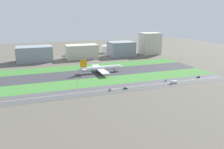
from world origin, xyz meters
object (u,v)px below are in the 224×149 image
at_px(truck_0, 174,82).
at_px(cargo_warehouse, 150,43).
at_px(traffic_light, 77,85).
at_px(fuel_tank_west, 75,50).
at_px(terminal_building, 35,54).
at_px(airliner, 100,68).
at_px(fuel_tank_centre, 90,50).
at_px(fuel_tank_east, 107,49).
at_px(hangar_building, 82,52).
at_px(car_0, 165,81).
at_px(car_1, 198,77).
at_px(car_2, 111,90).
at_px(office_tower, 121,49).
at_px(car_3, 125,88).

distance_m(truck_0, cargo_warehouse, 207.02).
xyz_separation_m(traffic_light, fuel_tank_west, (39.43, 219.01, 4.54)).
xyz_separation_m(terminal_building, fuel_tank_west, (79.11, 45.00, -4.17)).
height_order(traffic_light, cargo_warehouse, cargo_warehouse).
distance_m(airliner, fuel_tank_centre, 161.28).
height_order(fuel_tank_west, fuel_tank_centre, fuel_tank_west).
xyz_separation_m(fuel_tank_west, fuel_tank_east, (66.98, 0.00, -1.14)).
height_order(hangar_building, fuel_tank_east, hangar_building).
relative_size(truck_0, car_0, 1.91).
xyz_separation_m(truck_0, fuel_tank_east, (-4.16, 237.00, 6.02)).
relative_size(traffic_light, fuel_tank_west, 0.33).
xyz_separation_m(car_0, hangar_building, (-62.62, 182.00, 11.67)).
bearing_deg(car_1, traffic_light, 177.04).
relative_size(car_2, hangar_building, 0.08).
xyz_separation_m(truck_0, office_tower, (11.24, 192.00, 12.14)).
distance_m(cargo_warehouse, fuel_tank_east, 91.96).
xyz_separation_m(car_3, car_2, (-17.13, 0.00, 0.00)).
bearing_deg(hangar_building, fuel_tank_centre, 58.16).
relative_size(car_0, fuel_tank_centre, 0.19).
bearing_deg(airliner, fuel_tank_east, 68.59).
xyz_separation_m(car_0, car_3, (-56.64, -10.00, 0.00)).
bearing_deg(fuel_tank_centre, hangar_building, -121.84).
xyz_separation_m(hangar_building, fuel_tank_east, (63.34, 45.00, -4.90)).
bearing_deg(terminal_building, airliner, -53.70).
distance_m(car_3, traffic_light, 52.36).
distance_m(truck_0, car_3, 61.52).
bearing_deg(cargo_warehouse, truck_0, -111.29).
relative_size(car_0, traffic_light, 0.61).
bearing_deg(car_1, airliner, 148.45).
height_order(car_0, fuel_tank_centre, fuel_tank_centre).
xyz_separation_m(car_2, office_tower, (89.89, 192.00, 12.88)).
distance_m(traffic_light, fuel_tank_east, 243.51).
relative_size(car_1, fuel_tank_west, 0.20).
height_order(truck_0, office_tower, office_tower).
bearing_deg(hangar_building, car_1, -58.46).
bearing_deg(traffic_light, car_2, -29.41).
distance_m(airliner, car_3, 78.34).
bearing_deg(truck_0, fuel_tank_west, -73.29).
height_order(car_3, car_1, same).
height_order(car_2, hangar_building, hangar_building).
xyz_separation_m(fuel_tank_centre, fuel_tank_east, (35.39, 0.00, -0.66)).
height_order(car_3, fuel_tank_centre, fuel_tank_centre).
distance_m(car_0, car_1, 49.10).
bearing_deg(terminal_building, car_0, -51.38).
height_order(airliner, traffic_light, airliner).
bearing_deg(cargo_warehouse, fuel_tank_west, 162.87).
xyz_separation_m(car_0, fuel_tank_centre, (-34.68, 227.00, 7.44)).
distance_m(car_1, traffic_light, 155.04).
relative_size(airliner, cargo_warehouse, 1.51).
xyz_separation_m(car_1, fuel_tank_centre, (-83.78, 227.00, 7.44)).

